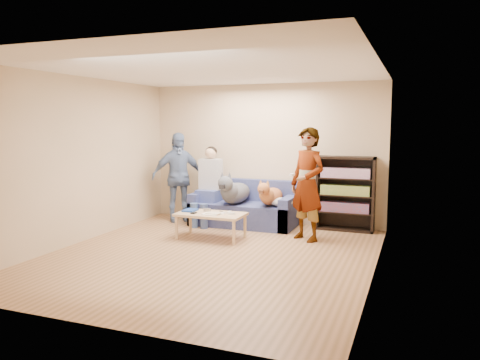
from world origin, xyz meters
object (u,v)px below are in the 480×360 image
at_px(person_seated, 209,183).
at_px(notebook_blue, 190,210).
at_px(person_standing_right, 307,184).
at_px(bookshelf, 346,192).
at_px(camera_silver, 207,210).
at_px(sofa, 245,210).
at_px(dog_tan, 270,195).
at_px(coffee_table, 211,216).
at_px(dog_gray, 234,192).
at_px(person_standing_left, 178,177).

bearing_deg(person_seated, notebook_blue, -83.29).
relative_size(person_standing_right, bookshelf, 1.39).
bearing_deg(person_seated, camera_silver, -66.78).
bearing_deg(sofa, person_standing_right, -28.17).
distance_m(sofa, person_seated, 0.84).
height_order(dog_tan, coffee_table, dog_tan).
xyz_separation_m(notebook_blue, camera_silver, (0.28, 0.07, 0.01)).
bearing_deg(camera_silver, person_seated, 113.22).
relative_size(dog_gray, dog_tan, 1.11).
bearing_deg(camera_silver, dog_gray, 79.34).
bearing_deg(person_seated, bookshelf, 8.30).
relative_size(person_seated, coffee_table, 1.34).
relative_size(notebook_blue, dog_gray, 0.21).
relative_size(person_seated, bookshelf, 1.13).
xyz_separation_m(person_standing_right, dog_gray, (-1.45, 0.47, -0.26)).
xyz_separation_m(camera_silver, dog_gray, (0.15, 0.81, 0.20)).
bearing_deg(person_standing_left, sofa, -36.57).
xyz_separation_m(notebook_blue, coffee_table, (0.40, -0.05, -0.06)).
height_order(person_seated, coffee_table, person_seated).
height_order(camera_silver, bookshelf, bookshelf).
height_order(person_standing_left, sofa, person_standing_left).
distance_m(person_standing_right, bookshelf, 1.08).
relative_size(person_standing_left, person_seated, 1.16).
distance_m(camera_silver, bookshelf, 2.45).
relative_size(dog_tan, bookshelf, 0.87).
distance_m(sofa, dog_gray, 0.45).
distance_m(notebook_blue, coffee_table, 0.41).
relative_size(coffee_table, bookshelf, 0.85).
bearing_deg(camera_silver, person_standing_right, 12.00).
height_order(notebook_blue, dog_tan, dog_tan).
xyz_separation_m(person_seated, dog_tan, (1.21, -0.03, -0.17)).
bearing_deg(coffee_table, sofa, 82.59).
distance_m(person_seated, dog_gray, 0.58).
relative_size(dog_gray, coffee_table, 1.14).
bearing_deg(bookshelf, dog_gray, -166.19).
xyz_separation_m(camera_silver, sofa, (0.27, 1.05, -0.16)).
distance_m(camera_silver, dog_gray, 0.85).
bearing_deg(coffee_table, camera_silver, 135.00).
height_order(person_standing_left, bookshelf, person_standing_left).
xyz_separation_m(person_standing_right, person_seated, (-2.00, 0.59, -0.13)).
bearing_deg(bookshelf, coffee_table, -144.23).
height_order(notebook_blue, dog_gray, dog_gray).
bearing_deg(dog_gray, bookshelf, 13.81).
relative_size(camera_silver, bookshelf, 0.08).
bearing_deg(camera_silver, bookshelf, 31.83).
xyz_separation_m(dog_gray, coffee_table, (-0.03, -0.93, -0.27)).
distance_m(person_standing_right, coffee_table, 1.64).
bearing_deg(person_seated, person_standing_left, 179.38).
height_order(person_seated, bookshelf, person_seated).
distance_m(person_standing_left, camera_silver, 1.46).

